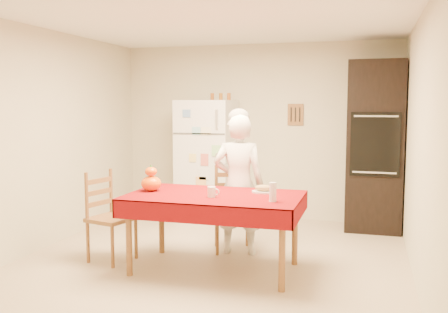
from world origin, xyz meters
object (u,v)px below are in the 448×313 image
at_px(dining_table, 215,201).
at_px(wine_glass, 273,192).
at_px(refrigerator, 207,160).
at_px(seated_woman, 239,184).
at_px(bread_plate, 264,192).
at_px(coffee_mug, 212,192).
at_px(oven_cabinet, 375,146).
at_px(chair_far, 232,205).
at_px(chair_left, 107,213).
at_px(pumpkin_lower, 151,183).

distance_m(dining_table, wine_glass, 0.66).
height_order(refrigerator, seated_woman, refrigerator).
bearing_deg(bread_plate, coffee_mug, -139.61).
xyz_separation_m(seated_woman, bread_plate, (0.36, -0.39, -0.00)).
relative_size(refrigerator, oven_cabinet, 0.77).
height_order(refrigerator, bread_plate, refrigerator).
bearing_deg(dining_table, refrigerator, 110.20).
bearing_deg(oven_cabinet, chair_far, -138.40).
distance_m(chair_far, wine_glass, 1.19).
relative_size(seated_woman, wine_glass, 8.76).
bearing_deg(bread_plate, chair_far, 131.64).
bearing_deg(coffee_mug, seated_woman, 84.65).
bearing_deg(coffee_mug, chair_left, 173.62).
xyz_separation_m(dining_table, bread_plate, (0.44, 0.23, 0.08)).
relative_size(chair_left, pumpkin_lower, 4.59).
height_order(oven_cabinet, dining_table, oven_cabinet).
xyz_separation_m(chair_far, pumpkin_lower, (-0.66, -0.74, 0.33)).
height_order(chair_left, wine_glass, chair_left).
bearing_deg(chair_left, refrigerator, 2.38).
distance_m(chair_left, wine_glass, 1.84).
xyz_separation_m(chair_far, bread_plate, (0.47, -0.53, 0.26)).
bearing_deg(oven_cabinet, seated_woman, -133.57).
height_order(seated_woman, wine_glass, seated_woman).
relative_size(refrigerator, seated_woman, 1.10).
xyz_separation_m(oven_cabinet, wine_glass, (-0.90, -2.31, -0.25)).
height_order(chair_far, chair_left, same).
relative_size(oven_cabinet, seated_woman, 1.43).
xyz_separation_m(oven_cabinet, dining_table, (-1.52, -2.12, -0.41)).
xyz_separation_m(dining_table, seated_woman, (0.08, 0.62, 0.08)).
relative_size(seated_woman, coffee_mug, 15.42).
height_order(refrigerator, oven_cabinet, oven_cabinet).
height_order(seated_woman, bread_plate, seated_woman).
relative_size(chair_far, seated_woman, 0.62).
distance_m(refrigerator, oven_cabinet, 2.29).
distance_m(dining_table, chair_far, 0.78).
bearing_deg(oven_cabinet, wine_glass, -111.32).
bearing_deg(pumpkin_lower, refrigerator, 92.19).
xyz_separation_m(chair_left, bread_plate, (1.63, 0.23, 0.26)).
distance_m(chair_left, seated_woman, 1.44).
bearing_deg(pumpkin_lower, wine_glass, -8.83).
bearing_deg(seated_woman, coffee_mug, 78.82).
distance_m(chair_far, seated_woman, 0.32).
bearing_deg(bread_plate, seated_woman, 132.81).
bearing_deg(refrigerator, oven_cabinet, 1.18).
distance_m(oven_cabinet, chair_far, 2.14).
bearing_deg(wine_glass, pumpkin_lower, 171.17).
bearing_deg(pumpkin_lower, bread_plate, 10.67).
distance_m(chair_far, bread_plate, 0.75).
bearing_deg(seated_woman, chair_left, 20.17).
bearing_deg(wine_glass, seated_woman, 123.48).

